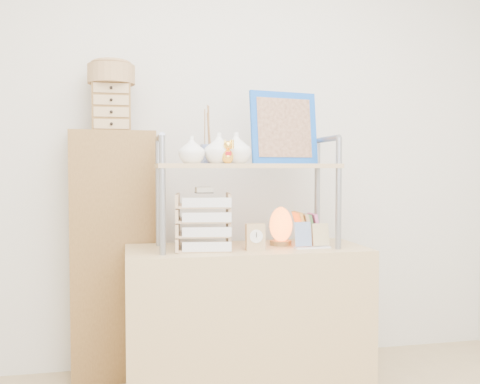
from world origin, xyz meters
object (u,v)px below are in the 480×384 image
object	(u,v)px
letter_tray	(204,225)
salt_lamp	(281,226)
desk	(247,321)
cabinet	(113,255)

from	to	relation	value
letter_tray	salt_lamp	bearing A→B (deg)	10.19
desk	cabinet	distance (m)	0.82
desk	cabinet	world-z (taller)	cabinet
cabinet	letter_tray	bearing A→B (deg)	-45.94
cabinet	salt_lamp	bearing A→B (deg)	-24.59
cabinet	salt_lamp	size ratio (longest dim) A/B	6.79
cabinet	letter_tray	world-z (taller)	cabinet
cabinet	salt_lamp	xyz separation A→B (m)	(0.85, -0.33, 0.18)
desk	letter_tray	bearing A→B (deg)	-170.96
desk	letter_tray	xyz separation A→B (m)	(-0.22, -0.04, 0.50)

